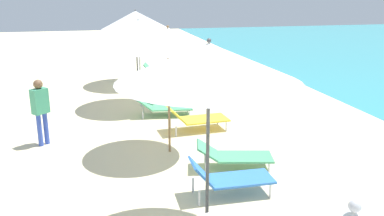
{
  "coord_description": "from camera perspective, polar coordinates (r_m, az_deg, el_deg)",
  "views": [
    {
      "loc": [
        -1.18,
        1.74,
        3.52
      ],
      "look_at": [
        0.57,
        9.15,
        1.29
      ],
      "focal_mm": 37.79,
      "sensor_mm": 36.0,
      "label": 1
    }
  ],
  "objects": [
    {
      "name": "lounger_farthest_shoreside",
      "position": [
        17.17,
        -4.75,
        5.27
      ],
      "size": [
        1.43,
        0.97,
        0.56
      ],
      "rotation": [
        0.0,
        0.0,
        -0.25
      ],
      "color": "#4CA572",
      "rests_on": "ground"
    },
    {
      "name": "lounger_fifth_shoreside",
      "position": [
        13.75,
        -4.04,
        2.75
      ],
      "size": [
        1.35,
        0.93,
        0.55
      ],
      "rotation": [
        0.0,
        0.0,
        -0.25
      ],
      "color": "#4CA572",
      "rests_on": "ground"
    },
    {
      "name": "person_walking_near",
      "position": [
        9.93,
        -20.62,
        0.24
      ],
      "size": [
        0.42,
        0.4,
        1.57
      ],
      "rotation": [
        0.0,
        0.0,
        2.29
      ],
      "color": "#334CB2",
      "rests_on": "ground"
    },
    {
      "name": "umbrella_fifth",
      "position": [
        12.37,
        -7.56,
        10.87
      ],
      "size": [
        2.45,
        2.45,
        2.71
      ],
      "color": "silver",
      "rests_on": "ground"
    },
    {
      "name": "lounger_fourth_inland",
      "position": [
        8.31,
        5.88,
        -6.63
      ],
      "size": [
        1.63,
        0.94,
        0.55
      ],
      "rotation": [
        0.0,
        0.0,
        -0.23
      ],
      "color": "#4CA572",
      "rests_on": "ground"
    },
    {
      "name": "lounger_fifth_inland",
      "position": [
        11.76,
        -4.02,
        0.3
      ],
      "size": [
        1.66,
        0.89,
        0.58
      ],
      "rotation": [
        0.0,
        0.0,
        -0.13
      ],
      "color": "#4CA572",
      "rests_on": "ground"
    },
    {
      "name": "lounger_third_shoreside",
      "position": [
        7.24,
        5.24,
        -9.71
      ],
      "size": [
        1.48,
        0.61,
        0.7
      ],
      "rotation": [
        0.0,
        0.0,
        -0.02
      ],
      "color": "blue",
      "rests_on": "ground"
    },
    {
      "name": "umbrella_fourth",
      "position": [
        8.57,
        -3.42,
        9.65
      ],
      "size": [
        2.12,
        2.12,
        2.82
      ],
      "color": "olive",
      "rests_on": "ground"
    },
    {
      "name": "lounger_fourth_shoreside",
      "position": [
        10.45,
        0.58,
        -1.4
      ],
      "size": [
        1.61,
        0.81,
        0.68
      ],
      "rotation": [
        0.0,
        0.0,
        0.07
      ],
      "color": "yellow",
      "rests_on": "ground"
    },
    {
      "name": "umbrella_third",
      "position": [
        5.21,
        2.38,
        6.36
      ],
      "size": [
        2.44,
        2.44,
        2.93
      ],
      "color": "#4C4C51",
      "rests_on": "ground"
    },
    {
      "name": "lounger_farthest_inland",
      "position": [
        14.98,
        -4.54,
        3.66
      ],
      "size": [
        1.29,
        0.75,
        0.57
      ],
      "rotation": [
        0.0,
        0.0,
        -0.16
      ],
      "color": "#4CA572",
      "rests_on": "ground"
    },
    {
      "name": "umbrella_farthest",
      "position": [
        15.54,
        -7.98,
        12.18
      ],
      "size": [
        2.57,
        2.57,
        2.84
      ],
      "color": "#4C4C51",
      "rests_on": "ground"
    }
  ]
}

